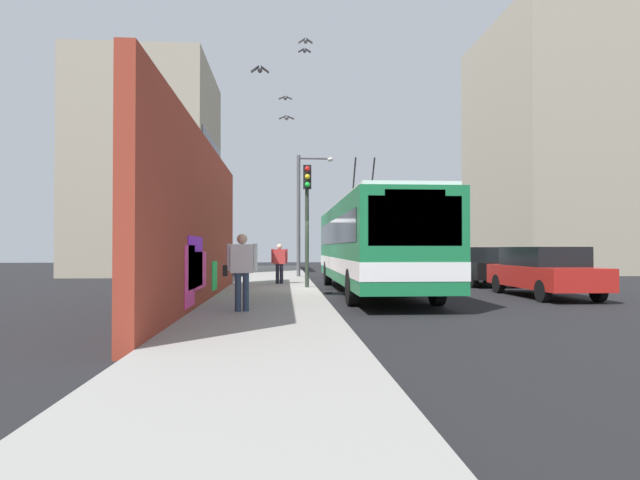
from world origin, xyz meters
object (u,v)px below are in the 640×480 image
object	(u,v)px
city_bus	(371,243)
parked_car_black	(480,265)
traffic_light	(307,205)
parked_car_red	(543,270)
parked_car_champagne	(441,262)
street_lamp	(303,206)
pedestrian_midblock	(279,261)
pedestrian_near_wall	(242,266)

from	to	relation	value
city_bus	parked_car_black	xyz separation A→B (m)	(3.61, -5.20, -0.90)
city_bus	traffic_light	size ratio (longest dim) A/B	2.87
parked_car_red	city_bus	bearing A→B (deg)	70.87
parked_car_champagne	street_lamp	xyz separation A→B (m)	(-0.92, 7.23, 2.80)
street_lamp	pedestrian_midblock	bearing A→B (deg)	168.35
city_bus	parked_car_red	bearing A→B (deg)	-109.13
parked_car_red	street_lamp	xyz separation A→B (m)	(10.03, 7.23, 2.80)
parked_car_red	pedestrian_midblock	bearing A→B (deg)	60.92
parked_car_champagne	parked_car_red	bearing A→B (deg)	-180.00
parked_car_champagne	street_lamp	size ratio (longest dim) A/B	0.78
parked_car_red	parked_car_black	distance (m)	5.41
parked_car_black	traffic_light	world-z (taller)	traffic_light
city_bus	parked_car_red	distance (m)	5.58
pedestrian_near_wall	pedestrian_midblock	distance (m)	9.10
parked_car_champagne	pedestrian_midblock	xyz separation A→B (m)	(-6.31, 8.34, 0.21)
parked_car_black	parked_car_champagne	distance (m)	5.54
parked_car_black	pedestrian_near_wall	distance (m)	13.41
pedestrian_near_wall	street_lamp	bearing A→B (deg)	-7.35
parked_car_champagne	traffic_light	bearing A→B (deg)	138.88
traffic_light	pedestrian_midblock	bearing A→B (deg)	25.20
pedestrian_near_wall	street_lamp	size ratio (longest dim) A/B	0.28
parked_car_champagne	pedestrian_midblock	size ratio (longest dim) A/B	3.02
pedestrian_near_wall	pedestrian_midblock	xyz separation A→B (m)	(9.07, -0.75, -0.10)
parked_car_black	pedestrian_midblock	size ratio (longest dim) A/B	2.77
city_bus	pedestrian_near_wall	distance (m)	7.38
city_bus	pedestrian_near_wall	bearing A→B (deg)	147.99
pedestrian_midblock	street_lamp	xyz separation A→B (m)	(5.39, -1.11, 2.59)
parked_car_champagne	pedestrian_midblock	bearing A→B (deg)	127.10
parked_car_red	traffic_light	distance (m)	8.09
parked_car_red	street_lamp	bearing A→B (deg)	35.80
city_bus	street_lamp	world-z (taller)	street_lamp
parked_car_black	pedestrian_midblock	bearing A→B (deg)	95.29
city_bus	parked_car_red	world-z (taller)	city_bus
parked_car_black	pedestrian_midblock	world-z (taller)	pedestrian_midblock
street_lamp	parked_car_red	bearing A→B (deg)	-144.20
city_bus	parked_car_black	size ratio (longest dim) A/B	2.89
pedestrian_near_wall	parked_car_black	bearing A→B (deg)	-42.74
parked_car_red	pedestrian_midblock	size ratio (longest dim) A/B	3.05
parked_car_black	street_lamp	bearing A→B (deg)	57.46
pedestrian_midblock	street_lamp	world-z (taller)	street_lamp
parked_car_black	traffic_light	size ratio (longest dim) A/B	0.99
parked_car_champagne	street_lamp	distance (m)	7.81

